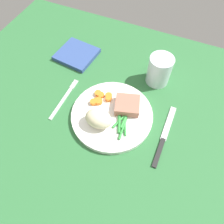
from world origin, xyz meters
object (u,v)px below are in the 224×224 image
dinner_plate (112,115)px  knife (164,137)px  fork (64,99)px  meat_portion (127,105)px  water_glass (159,72)px  napkin (77,54)px

dinner_plate → knife: (16.37, -0.29, -0.60)cm
fork → dinner_plate: bearing=5.4°
meat_portion → knife: bearing=-17.5°
dinner_plate → water_glass: bearing=66.9°
dinner_plate → meat_portion: bearing=49.4°
knife → napkin: 43.02cm
meat_portion → knife: 13.98cm
fork → knife: (32.99, -0.03, -0.00)cm
dinner_plate → napkin: (-22.25, 18.66, -0.05)cm
dinner_plate → fork: dinner_plate is taller
water_glass → knife: bearing=-67.1°
dinner_plate → fork: size_ratio=1.47×
dinner_plate → fork: bearing=-179.1°
fork → napkin: napkin is taller
knife → water_glass: bearing=112.2°
meat_portion → water_glass: water_glass is taller
dinner_plate → meat_portion: (3.29, 3.84, 2.13)cm
water_glass → meat_portion: bearing=-107.7°
water_glass → dinner_plate: bearing=-113.1°
napkin → water_glass: bearing=0.9°
dinner_plate → water_glass: size_ratio=2.47×
fork → napkin: bearing=111.1°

